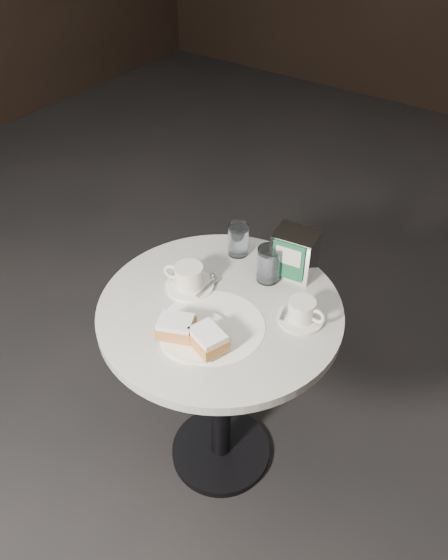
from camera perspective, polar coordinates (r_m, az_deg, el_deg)
ground at (r=2.13m, az=-0.32°, el=-17.55°), size 7.00×7.00×0.00m
cafe_table at (r=1.69m, az=-0.39°, el=-7.68°), size 0.70×0.70×0.74m
sugar_spill at (r=1.49m, az=-1.22°, el=-4.82°), size 0.33×0.33×0.00m
beignet_plate at (r=1.44m, az=-3.23°, el=-5.67°), size 0.21×0.21×0.06m
coffee_cup_left at (r=1.60m, az=-3.72°, el=0.19°), size 0.18×0.18×0.08m
coffee_cup_right at (r=1.51m, az=8.13°, el=-3.32°), size 0.14×0.13×0.07m
water_glass_left at (r=1.71m, az=1.51°, el=4.20°), size 0.07×0.07×0.11m
water_glass_right at (r=1.61m, az=4.67°, el=1.62°), size 0.09×0.09×0.11m
napkin_dispenser at (r=1.63m, az=7.37°, el=2.79°), size 0.14×0.12×0.14m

